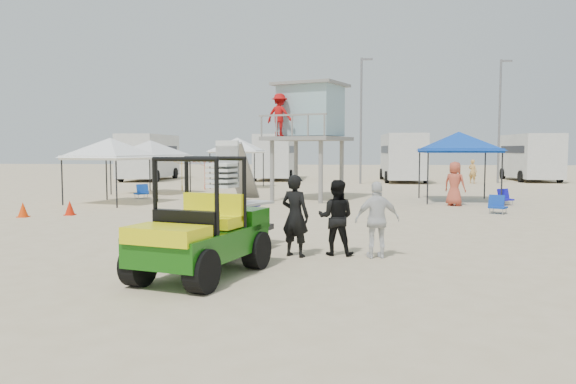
# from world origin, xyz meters

# --- Properties ---
(ground) EXTENTS (140.00, 140.00, 0.00)m
(ground) POSITION_xyz_m (0.00, 0.00, 0.00)
(ground) COLOR beige
(ground) RESTS_ON ground
(utility_cart) EXTENTS (2.11, 3.02, 2.08)m
(utility_cart) POSITION_xyz_m (-0.81, 0.25, 0.97)
(utility_cart) COLOR #13530D
(utility_cart) RESTS_ON ground
(surf_trailer) EXTENTS (1.87, 2.64, 2.13)m
(surf_trailer) POSITION_xyz_m (-0.80, 2.59, 0.87)
(surf_trailer) COLOR black
(surf_trailer) RESTS_ON ground
(man_left) EXTENTS (0.74, 0.65, 1.72)m
(man_left) POSITION_xyz_m (0.71, 2.29, 0.86)
(man_left) COLOR black
(man_left) RESTS_ON ground
(man_mid) EXTENTS (0.85, 0.71, 1.60)m
(man_mid) POSITION_xyz_m (1.56, 2.54, 0.80)
(man_mid) COLOR black
(man_mid) RESTS_ON ground
(man_right) EXTENTS (0.99, 0.55, 1.59)m
(man_right) POSITION_xyz_m (2.41, 2.29, 0.79)
(man_right) COLOR silver
(man_right) RESTS_ON ground
(lifeguard_tower) EXTENTS (4.07, 4.07, 5.00)m
(lifeguard_tower) POSITION_xyz_m (0.15, 15.44, 3.72)
(lifeguard_tower) COLOR gray
(lifeguard_tower) RESTS_ON ground
(canopy_blue) EXTENTS (3.12, 3.12, 3.38)m
(canopy_blue) POSITION_xyz_m (6.68, 15.17, 2.83)
(canopy_blue) COLOR black
(canopy_blue) RESTS_ON ground
(canopy_white_a) EXTENTS (3.49, 3.49, 3.10)m
(canopy_white_a) POSITION_xyz_m (-7.72, 12.97, 2.55)
(canopy_white_a) COLOR black
(canopy_white_a) RESTS_ON ground
(canopy_white_b) EXTENTS (3.83, 3.83, 3.07)m
(canopy_white_b) POSITION_xyz_m (-7.77, 18.07, 2.52)
(canopy_white_b) COLOR black
(canopy_white_b) RESTS_ON ground
(canopy_white_c) EXTENTS (2.86, 2.86, 3.29)m
(canopy_white_c) POSITION_xyz_m (-4.24, 22.80, 2.74)
(canopy_white_c) COLOR black
(canopy_white_c) RESTS_ON ground
(umbrella_a) EXTENTS (2.20, 2.23, 1.71)m
(umbrella_a) POSITION_xyz_m (-5.74, 20.95, 0.86)
(umbrella_a) COLOR red
(umbrella_a) RESTS_ON ground
(umbrella_b) EXTENTS (2.90, 2.90, 1.86)m
(umbrella_b) POSITION_xyz_m (-6.63, 19.72, 0.93)
(umbrella_b) COLOR yellow
(umbrella_b) RESTS_ON ground
(cone_near) EXTENTS (0.34, 0.34, 0.50)m
(cone_near) POSITION_xyz_m (-7.48, 8.89, 0.25)
(cone_near) COLOR red
(cone_near) RESTS_ON ground
(cone_far) EXTENTS (0.34, 0.34, 0.50)m
(cone_far) POSITION_xyz_m (-8.76, 8.23, 0.25)
(cone_far) COLOR #F23D07
(cone_far) RESTS_ON ground
(beach_chair_a) EXTENTS (0.74, 0.85, 0.64)m
(beach_chair_a) POSITION_xyz_m (-7.33, 15.50, 0.31)
(beach_chair_a) COLOR #1040AF
(beach_chair_a) RESTS_ON ground
(beach_chair_b) EXTENTS (0.72, 0.80, 0.64)m
(beach_chair_b) POSITION_xyz_m (8.25, 13.89, 0.31)
(beach_chair_b) COLOR #1311B8
(beach_chair_b) RESTS_ON ground
(beach_chair_c) EXTENTS (0.72, 0.81, 0.64)m
(beach_chair_c) POSITION_xyz_m (7.14, 10.77, 0.31)
(beach_chair_c) COLOR #0E38A2
(beach_chair_c) RESTS_ON ground
(rv_far_left) EXTENTS (2.64, 6.80, 3.25)m
(rv_far_left) POSITION_xyz_m (-12.00, 29.99, 1.80)
(rv_far_left) COLOR silver
(rv_far_left) RESTS_ON ground
(rv_mid_left) EXTENTS (2.65, 6.50, 3.25)m
(rv_mid_left) POSITION_xyz_m (-3.00, 31.49, 1.80)
(rv_mid_left) COLOR silver
(rv_mid_left) RESTS_ON ground
(rv_mid_right) EXTENTS (2.64, 7.00, 3.25)m
(rv_mid_right) POSITION_xyz_m (6.00, 29.99, 1.80)
(rv_mid_right) COLOR silver
(rv_mid_right) RESTS_ON ground
(rv_far_right) EXTENTS (2.64, 6.60, 3.25)m
(rv_far_right) POSITION_xyz_m (15.00, 31.49, 1.80)
(rv_far_right) COLOR silver
(rv_far_right) RESTS_ON ground
(light_pole_left) EXTENTS (0.14, 0.14, 8.00)m
(light_pole_left) POSITION_xyz_m (3.00, 27.00, 4.00)
(light_pole_left) COLOR slate
(light_pole_left) RESTS_ON ground
(light_pole_right) EXTENTS (0.14, 0.14, 8.00)m
(light_pole_right) POSITION_xyz_m (12.00, 28.50, 4.00)
(light_pole_right) COLOR slate
(light_pole_right) RESTS_ON ground
(distant_beachgoers) EXTENTS (4.96, 15.60, 1.75)m
(distant_beachgoers) POSITION_xyz_m (7.34, 17.47, 0.85)
(distant_beachgoers) COLOR #BF4C36
(distant_beachgoers) RESTS_ON ground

